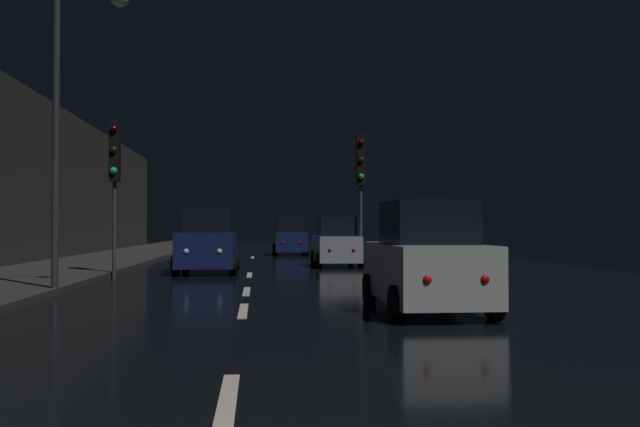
# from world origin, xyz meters

# --- Properties ---
(ground) EXTENTS (25.21, 84.00, 0.02)m
(ground) POSITION_xyz_m (0.00, 24.50, -0.01)
(ground) COLOR black
(sidewalk_left) EXTENTS (4.40, 84.00, 0.15)m
(sidewalk_left) POSITION_xyz_m (-6.41, 24.50, 0.07)
(sidewalk_left) COLOR #33302D
(sidewalk_left) RESTS_ON ground
(lane_centerline) EXTENTS (0.16, 30.53, 0.01)m
(lane_centerline) POSITION_xyz_m (0.00, 15.15, 0.01)
(lane_centerline) COLOR beige
(lane_centerline) RESTS_ON ground
(traffic_light_far_right) EXTENTS (0.32, 0.46, 5.00)m
(traffic_light_far_right) POSITION_xyz_m (4.10, 22.21, 3.64)
(traffic_light_far_right) COLOR #38383A
(traffic_light_far_right) RESTS_ON ground
(traffic_light_far_left) EXTENTS (0.31, 0.46, 4.82)m
(traffic_light_far_left) POSITION_xyz_m (-4.10, 18.24, 3.50)
(traffic_light_far_left) COLOR #38383A
(traffic_light_far_left) RESTS_ON ground
(streetlamp_overhead) EXTENTS (1.70, 0.44, 7.02)m
(streetlamp_overhead) POSITION_xyz_m (-3.84, 12.88, 4.67)
(streetlamp_overhead) COLOR #2D2D30
(streetlamp_overhead) RESTS_ON ground
(car_approaching_headlights) EXTENTS (2.01, 4.36, 2.20)m
(car_approaching_headlights) POSITION_xyz_m (-1.41, 20.17, 1.00)
(car_approaching_headlights) COLOR #141E51
(car_approaching_headlights) RESTS_ON ground
(car_distant_taillights) EXTENTS (1.86, 4.03, 2.03)m
(car_distant_taillights) POSITION_xyz_m (2.03, 34.37, 0.93)
(car_distant_taillights) COLOR #141E51
(car_distant_taillights) RESTS_ON ground
(car_parked_right_far) EXTENTS (1.76, 3.80, 1.92)m
(car_parked_right_far) POSITION_xyz_m (3.31, 23.43, 0.88)
(car_parked_right_far) COLOR #A5A8AD
(car_parked_right_far) RESTS_ON ground
(car_parked_right_near) EXTENTS (1.82, 3.95, 1.99)m
(car_parked_right_near) POSITION_xyz_m (3.31, 9.19, 0.91)
(car_parked_right_near) COLOR silver
(car_parked_right_near) RESTS_ON ground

